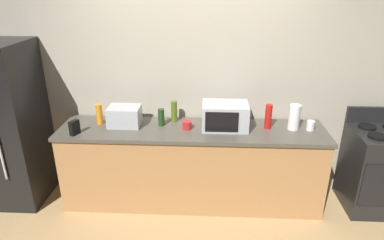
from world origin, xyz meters
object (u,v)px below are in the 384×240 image
(microwave, at_px, (225,116))
(bottle_hot_sauce, at_px, (268,117))
(refrigerator, at_px, (5,125))
(bottle_wine, at_px, (161,117))
(paper_towel_roll, at_px, (294,117))
(stove_range, at_px, (376,169))
(bottle_olive_oil, at_px, (174,111))
(bottle_dish_soap, at_px, (99,114))
(mug_white, at_px, (311,126))
(mug_red, at_px, (187,125))
(cordless_phone, at_px, (74,128))
(toaster_oven, at_px, (125,116))

(microwave, bearing_deg, bottle_hot_sauce, 1.09)
(refrigerator, relative_size, bottle_wine, 9.55)
(paper_towel_roll, bearing_deg, stove_range, -3.10)
(bottle_hot_sauce, height_order, bottle_olive_oil, bottle_hot_sauce)
(paper_towel_roll, xyz_separation_m, bottle_dish_soap, (-2.09, 0.04, -0.02))
(mug_white, distance_m, mug_red, 1.30)
(cordless_phone, relative_size, bottle_hot_sauce, 0.56)
(bottle_wine, relative_size, bottle_dish_soap, 0.85)
(cordless_phone, bearing_deg, bottle_dish_soap, 81.89)
(bottle_olive_oil, relative_size, mug_white, 2.30)
(toaster_oven, relative_size, cordless_phone, 2.27)
(microwave, xyz_separation_m, cordless_phone, (-1.53, -0.25, -0.06))
(paper_towel_roll, distance_m, bottle_olive_oil, 1.29)
(cordless_phone, bearing_deg, mug_white, 28.25)
(stove_range, distance_m, microwave, 1.75)
(stove_range, distance_m, bottle_wine, 2.40)
(stove_range, relative_size, bottle_olive_oil, 4.63)
(toaster_oven, bearing_deg, microwave, -0.65)
(refrigerator, xyz_separation_m, mug_red, (2.00, -0.01, 0.04))
(stove_range, xyz_separation_m, cordless_phone, (-3.19, -0.20, 0.51))
(bottle_wine, height_order, bottle_olive_oil, bottle_olive_oil)
(bottle_wine, distance_m, bottle_hot_sauce, 1.14)
(refrigerator, bearing_deg, paper_towel_roll, 0.92)
(bottle_dish_soap, bearing_deg, bottle_wine, -1.05)
(refrigerator, relative_size, stove_range, 1.67)
(bottle_hot_sauce, bearing_deg, refrigerator, -178.86)
(toaster_oven, distance_m, mug_red, 0.69)
(toaster_oven, distance_m, cordless_phone, 0.53)
(toaster_oven, bearing_deg, bottle_wine, 1.98)
(refrigerator, height_order, stove_range, refrigerator)
(bottle_hot_sauce, relative_size, bottle_dish_soap, 1.20)
(refrigerator, relative_size, bottle_hot_sauce, 6.74)
(bottle_hot_sauce, height_order, mug_red, bottle_hot_sauce)
(bottle_hot_sauce, distance_m, bottle_dish_soap, 1.82)
(stove_range, xyz_separation_m, mug_white, (-0.76, 0.03, 0.49))
(bottle_hot_sauce, xyz_separation_m, bottle_dish_soap, (-1.82, 0.03, -0.02))
(bottle_wine, height_order, mug_white, bottle_wine)
(refrigerator, xyz_separation_m, toaster_oven, (1.32, 0.06, 0.10))
(microwave, distance_m, toaster_oven, 1.08)
(mug_white, bearing_deg, refrigerator, -179.48)
(bottle_dish_soap, distance_m, mug_red, 0.97)
(bottle_hot_sauce, distance_m, mug_white, 0.45)
(stove_range, bearing_deg, microwave, 178.34)
(microwave, height_order, bottle_olive_oil, microwave)
(refrigerator, height_order, cordless_phone, refrigerator)
(toaster_oven, xyz_separation_m, bottle_dish_soap, (-0.28, 0.03, 0.01))
(cordless_phone, distance_m, mug_red, 1.15)
(microwave, height_order, mug_red, microwave)
(toaster_oven, bearing_deg, mug_white, -0.88)
(microwave, height_order, cordless_phone, microwave)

